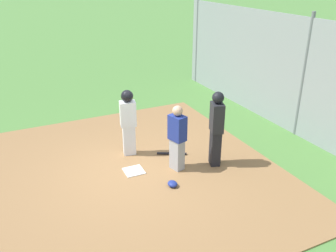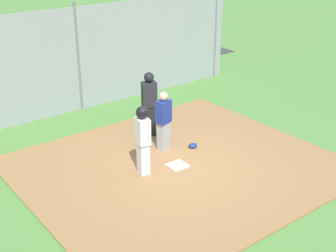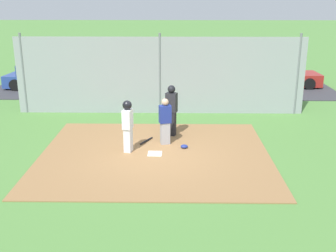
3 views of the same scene
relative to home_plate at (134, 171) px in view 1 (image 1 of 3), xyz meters
name	(u,v)px [view 1 (image 1 of 3)]	position (x,y,z in m)	size (l,w,h in m)	color
ground_plane	(134,172)	(0.00, 0.00, -0.04)	(140.00, 140.00, 0.00)	#51843D
dirt_infield	(134,172)	(0.00, 0.00, -0.03)	(7.20, 6.40, 0.03)	olive
home_plate	(134,171)	(0.00, 0.00, 0.00)	(0.44, 0.44, 0.02)	white
catcher	(177,137)	(-0.30, -0.96, 0.80)	(0.44, 0.35, 1.56)	#9E9EA3
umpire	(216,127)	(-0.51, -1.86, 0.95)	(0.44, 0.37, 1.81)	black
runner	(128,118)	(0.86, -0.22, 0.96)	(0.34, 0.43, 1.68)	silver
baseball_bat	(172,154)	(0.35, -1.15, 0.02)	(0.06, 0.06, 0.75)	black
catcher_mask	(173,184)	(-0.94, -0.53, 0.05)	(0.24, 0.20, 0.12)	navy
backstop_fence	(303,79)	(0.00, -4.89, 1.56)	(12.00, 0.10, 3.35)	#93999E
parked_car_blue	(276,53)	(6.27, -9.57, 0.57)	(4.34, 2.19, 1.28)	#28428C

